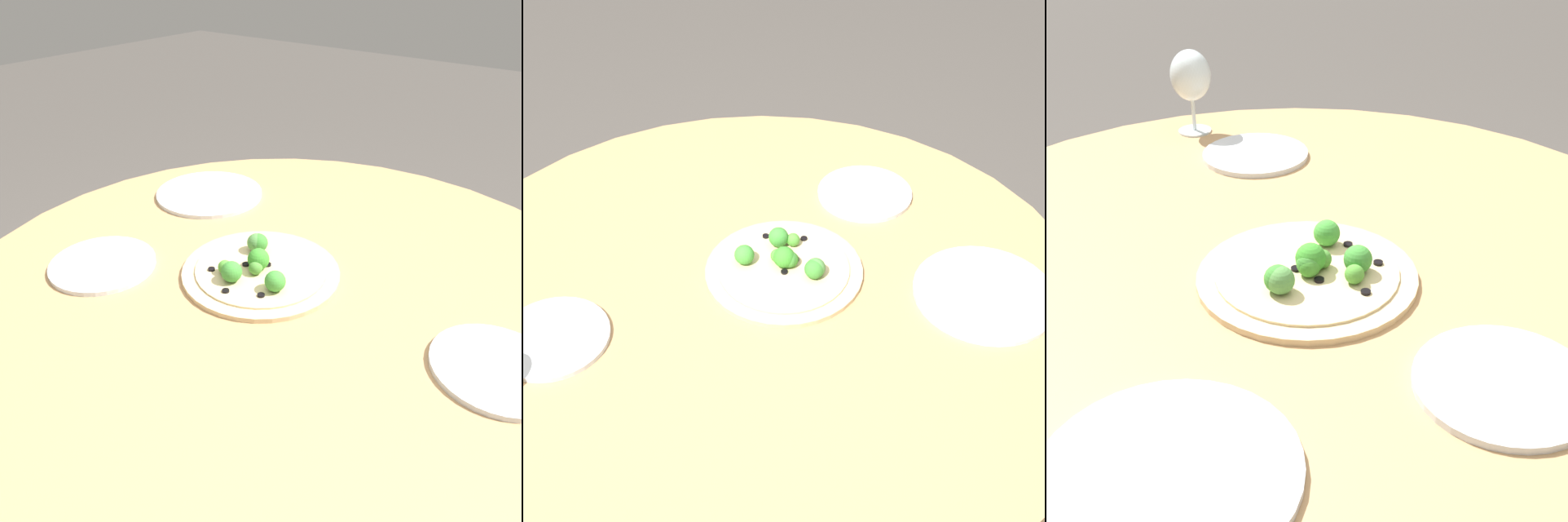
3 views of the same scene
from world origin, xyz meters
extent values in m
plane|color=#4C4742|center=(0.00, 0.00, 0.00)|extent=(12.00, 12.00, 0.00)
cylinder|color=tan|center=(0.00, 0.00, 0.72)|extent=(1.33, 1.33, 0.03)
cylinder|color=tan|center=(0.41, -0.41, 0.35)|extent=(0.05, 0.05, 0.70)
cylinder|color=tan|center=(-0.41, 0.41, 0.35)|extent=(0.05, 0.05, 0.70)
cylinder|color=tan|center=(0.41, 0.41, 0.35)|extent=(0.05, 0.05, 0.70)
cylinder|color=#DBBC89|center=(-0.01, 0.07, 0.73)|extent=(0.32, 0.32, 0.01)
cylinder|color=beige|center=(-0.01, 0.07, 0.74)|extent=(0.26, 0.26, 0.00)
sphere|color=green|center=(-0.05, 0.00, 0.76)|extent=(0.04, 0.04, 0.04)
sphere|color=#3A922C|center=(-0.01, 0.07, 0.77)|extent=(0.04, 0.04, 0.04)
sphere|color=#428F36|center=(-0.01, 0.08, 0.76)|extent=(0.04, 0.04, 0.04)
sphere|color=#3B8632|center=(0.04, 0.11, 0.76)|extent=(0.04, 0.04, 0.04)
sphere|color=#4B8D35|center=(-0.03, 0.06, 0.76)|extent=(0.03, 0.03, 0.03)
sphere|color=#4E9A34|center=(-0.07, 0.11, 0.76)|extent=(0.03, 0.03, 0.03)
sphere|color=#408C2D|center=(-0.01, 0.08, 0.76)|extent=(0.03, 0.03, 0.03)
sphere|color=#518E44|center=(0.04, 0.11, 0.76)|extent=(0.04, 0.04, 0.04)
sphere|color=#3E9035|center=(-0.08, 0.08, 0.76)|extent=(0.04, 0.04, 0.04)
cylinder|color=black|center=(-0.08, 0.01, 0.75)|extent=(0.01, 0.01, 0.00)
cylinder|color=black|center=(-0.08, 0.14, 0.75)|extent=(0.01, 0.01, 0.00)
cylinder|color=black|center=(-0.11, 0.07, 0.75)|extent=(0.01, 0.01, 0.00)
cylinder|color=black|center=(0.01, 0.06, 0.75)|extent=(0.01, 0.01, 0.00)
cylinder|color=black|center=(-0.02, 0.10, 0.75)|extent=(0.01, 0.01, 0.00)
cylinder|color=silver|center=(-0.19, 0.34, 0.73)|extent=(0.21, 0.21, 0.01)
cylinder|color=silver|center=(0.20, 0.40, 0.73)|extent=(0.27, 0.27, 0.01)
cylinder|color=silver|center=(0.00, -0.39, 0.73)|extent=(0.20, 0.20, 0.01)
camera|label=1|loc=(-0.68, -0.45, 1.30)|focal=35.00mm
camera|label=2|loc=(1.00, -0.35, 1.69)|focal=50.00mm
camera|label=3|loc=(0.17, 0.92, 1.29)|focal=50.00mm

